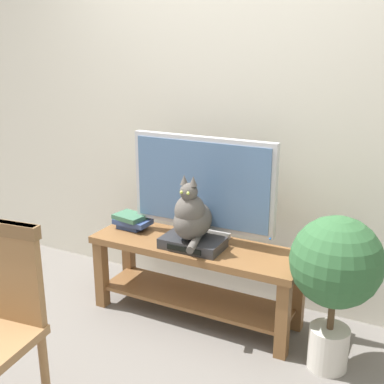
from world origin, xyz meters
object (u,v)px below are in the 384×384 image
book_stack (132,221)px  media_box (193,243)px  tv_stand (196,267)px  tv (202,186)px  potted_plant (335,270)px  cat (192,216)px

book_stack → media_box: bearing=-11.6°
tv_stand → tv: (0.00, 0.09, 0.51)m
book_stack → potted_plant: size_ratio=0.29×
cat → potted_plant: bearing=-3.6°
media_box → book_stack: (-0.52, 0.11, 0.02)m
tv_stand → cat: (0.01, -0.08, 0.36)m
tv → potted_plant: bearing=-14.1°
tv → potted_plant: 0.94m
tv_stand → tv: 0.51m
cat → tv: bearing=94.0°
potted_plant → tv: bearing=165.9°
potted_plant → tv_stand: bearing=171.5°
tv → book_stack: bearing=-175.1°
tv_stand → tv: size_ratio=1.43×
tv → book_stack: tv is taller
media_box → tv_stand: bearing=99.7°
tv → media_box: bearing=-86.1°
tv_stand → potted_plant: 0.91m
tv_stand → book_stack: (-0.51, 0.05, 0.21)m
cat → tv_stand: bearing=98.6°
tv → media_box: (0.01, -0.15, -0.32)m
tv_stand → potted_plant: potted_plant is taller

